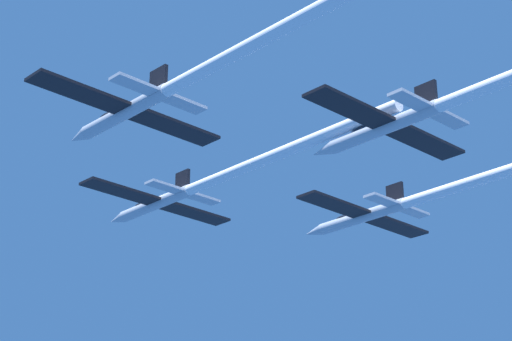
% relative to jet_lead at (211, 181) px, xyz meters
% --- Properties ---
extents(jet_lead, '(21.16, 47.08, 3.50)m').
position_rel_jet_lead_xyz_m(jet_lead, '(0.00, 0.00, 0.00)').
color(jet_lead, '#B2BAC6').
extents(jet_left_wing, '(21.16, 50.07, 3.50)m').
position_rel_jet_lead_xyz_m(jet_left_wing, '(-18.06, -19.69, -0.09)').
color(jet_left_wing, '#B2BAC6').
extents(jet_right_wing, '(21.16, 46.84, 3.50)m').
position_rel_jet_lead_xyz_m(jet_right_wing, '(17.60, -17.86, -1.99)').
color(jet_right_wing, '#B2BAC6').
extents(jet_slot, '(21.16, 53.61, 3.50)m').
position_rel_jet_lead_xyz_m(jet_slot, '(0.21, -38.29, -1.60)').
color(jet_slot, '#B2BAC6').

